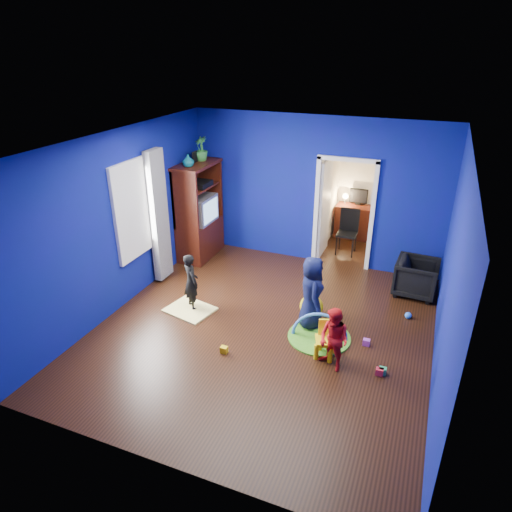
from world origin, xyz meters
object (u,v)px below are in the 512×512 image
at_px(tv_armoire, 199,211).
at_px(hopper_ball, 311,306).
at_px(crt_tv, 201,209).
at_px(vase, 188,161).
at_px(study_desk, 355,222).
at_px(kid_chair, 325,342).
at_px(child_navy, 312,293).
at_px(armchair, 416,277).
at_px(folding_chair, 347,233).
at_px(child_black, 191,282).
at_px(play_mat, 319,337).
at_px(toddler_red, 334,340).

bearing_deg(tv_armoire, hopper_ball, -27.36).
bearing_deg(crt_tv, vase, -97.59).
height_order(tv_armoire, study_desk, tv_armoire).
bearing_deg(tv_armoire, kid_chair, -36.22).
xyz_separation_m(child_navy, vase, (-2.85, 1.40, 1.48)).
xyz_separation_m(armchair, folding_chair, (-1.50, 1.25, 0.13)).
bearing_deg(study_desk, child_black, -115.46).
height_order(tv_armoire, folding_chair, tv_armoire).
xyz_separation_m(child_black, hopper_ball, (1.94, 0.48, -0.30)).
bearing_deg(crt_tv, play_mat, -33.09).
bearing_deg(vase, tv_armoire, 90.00).
bearing_deg(armchair, kid_chair, 159.09).
distance_m(child_navy, hopper_ball, 0.48).
relative_size(armchair, child_black, 0.73).
height_order(child_navy, hopper_ball, child_navy).
xyz_separation_m(crt_tv, kid_chair, (3.22, -2.39, -0.77)).
xyz_separation_m(child_black, crt_tv, (-0.82, 1.93, 0.52)).
height_order(vase, hopper_ball, vase).
relative_size(kid_chair, folding_chair, 0.54).
height_order(armchair, vase, vase).
bearing_deg(play_mat, vase, 151.38).
xyz_separation_m(toddler_red, crt_tv, (-3.37, 2.59, 0.56)).
distance_m(armchair, child_navy, 2.23).
relative_size(child_black, study_desk, 1.13).
distance_m(armchair, child_black, 3.94).
distance_m(child_navy, tv_armoire, 3.34).
height_order(vase, crt_tv, vase).
bearing_deg(tv_armoire, vase, -90.00).
xyz_separation_m(vase, folding_chair, (2.81, 1.51, -1.62)).
distance_m(vase, tv_armoire, 1.14).
distance_m(hopper_ball, play_mat, 0.63).
bearing_deg(toddler_red, play_mat, 148.34).
xyz_separation_m(crt_tv, play_mat, (3.04, -1.98, -1.01)).
relative_size(child_navy, vase, 5.16).
bearing_deg(play_mat, tv_armoire, 147.25).
xyz_separation_m(hopper_ball, folding_chair, (0.01, 2.66, 0.27)).
height_order(armchair, play_mat, armchair).
height_order(tv_armoire, play_mat, tv_armoire).
distance_m(tv_armoire, play_mat, 3.78).
distance_m(armchair, kid_chair, 2.57).
distance_m(vase, folding_chair, 3.58).
xyz_separation_m(child_navy, tv_armoire, (-2.85, 1.70, 0.39)).
xyz_separation_m(armchair, toddler_red, (-0.90, -2.55, 0.13)).
xyz_separation_m(child_black, folding_chair, (1.95, 3.14, -0.04)).
distance_m(toddler_red, hopper_ball, 1.32).
xyz_separation_m(armchair, child_black, (-3.45, -1.88, 0.17)).
distance_m(child_navy, play_mat, 0.68).
relative_size(play_mat, folding_chair, 1.04).
bearing_deg(study_desk, tv_armoire, -142.35).
height_order(toddler_red, hopper_ball, toddler_red).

